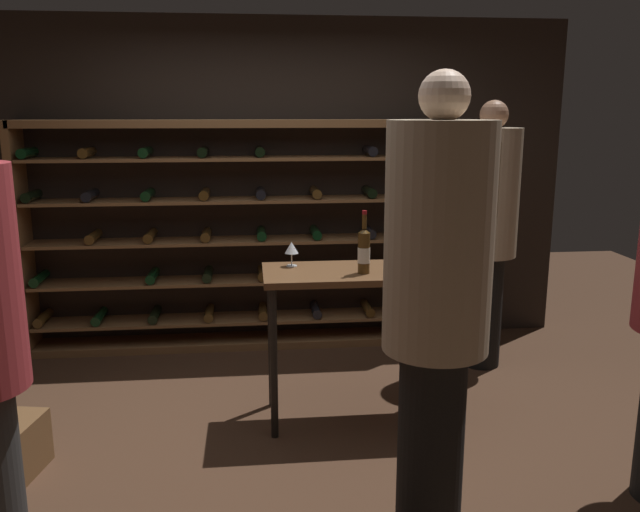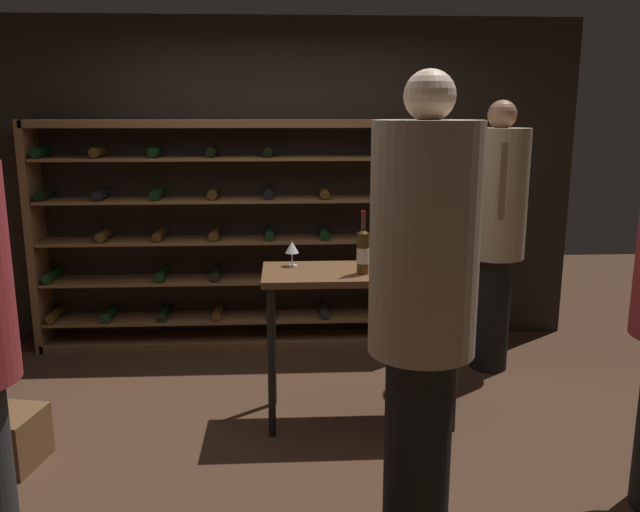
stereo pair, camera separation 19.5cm
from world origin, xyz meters
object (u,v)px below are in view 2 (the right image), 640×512
wine_rack (243,236)px  wine_bottle_amber_reserve (444,253)px  wine_bottle_green_slim (425,256)px  person_guest_blue_shirt (423,295)px  wine_bottle_red_label (363,251)px  wine_glass_stemmed_left (292,248)px  person_bystander_red_print (496,224)px  tasting_table (360,290)px

wine_rack → wine_bottle_amber_reserve: wine_rack is taller
wine_bottle_amber_reserve → wine_bottle_green_slim: bearing=-173.3°
person_guest_blue_shirt → wine_bottle_red_label: bearing=70.8°
person_guest_blue_shirt → wine_glass_stemmed_left: bearing=86.4°
wine_bottle_green_slim → person_bystander_red_print: bearing=51.8°
wine_rack → wine_bottle_red_label: bearing=-61.7°
wine_bottle_green_slim → wine_glass_stemmed_left: wine_bottle_green_slim is taller
wine_rack → wine_bottle_green_slim: (1.15, -1.52, 0.16)m
person_bystander_red_print → tasting_table: bearing=-155.3°
wine_glass_stemmed_left → wine_rack: bearing=106.9°
person_guest_blue_shirt → wine_glass_stemmed_left: 1.43m
wine_bottle_red_label → wine_bottle_amber_reserve: (0.47, -0.03, -0.01)m
tasting_table → wine_glass_stemmed_left: (-0.41, 0.14, 0.24)m
wine_bottle_green_slim → wine_glass_stemmed_left: 0.81m
person_bystander_red_print → wine_bottle_green_slim: 1.15m
person_bystander_red_print → wine_bottle_green_slim: person_bystander_red_print is taller
tasting_table → wine_bottle_red_label: bearing=-88.0°
person_bystander_red_print → wine_bottle_amber_reserve: 1.07m
wine_bottle_red_label → wine_bottle_amber_reserve: 0.48m
tasting_table → person_bystander_red_print: 1.34m
wine_bottle_green_slim → wine_bottle_amber_reserve: 0.12m
wine_rack → tasting_table: (0.79, -1.39, -0.08)m
person_guest_blue_shirt → wine_bottle_amber_reserve: person_guest_blue_shirt is taller
wine_glass_stemmed_left → wine_bottle_red_label: bearing=-28.3°
tasting_table → wine_bottle_red_label: (0.00, -0.08, 0.26)m
person_bystander_red_print → wine_bottle_red_label: size_ratio=5.27×
wine_rack → wine_glass_stemmed_left: bearing=-73.1°
wine_bottle_amber_reserve → wine_glass_stemmed_left: wine_bottle_amber_reserve is taller
tasting_table → wine_glass_stemmed_left: bearing=161.4°
wine_rack → person_bystander_red_print: size_ratio=1.68×
tasting_table → wine_bottle_green_slim: 0.45m
person_bystander_red_print → wine_bottle_red_label: bearing=-152.4°
person_bystander_red_print → wine_glass_stemmed_left: size_ratio=12.82×
wine_bottle_amber_reserve → wine_glass_stemmed_left: (-0.89, 0.26, -0.01)m
wine_rack → person_guest_blue_shirt: (0.91, -2.58, 0.23)m
wine_bottle_amber_reserve → wine_glass_stemmed_left: size_ratio=2.25×
person_guest_blue_shirt → wine_bottle_amber_reserve: 1.13m
wine_rack → person_bystander_red_print: bearing=-18.4°
person_guest_blue_shirt → wine_bottle_amber_reserve: size_ratio=5.94×
wine_glass_stemmed_left → person_bystander_red_print: bearing=23.1°
wine_rack → wine_bottle_green_slim: wine_rack is taller
tasting_table → person_bystander_red_print: (1.07, 0.77, 0.26)m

